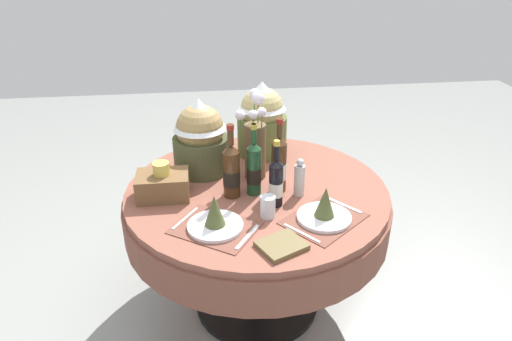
{
  "coord_description": "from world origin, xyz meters",
  "views": [
    {
      "loc": [
        -0.25,
        -1.97,
        1.86
      ],
      "look_at": [
        0.0,
        0.03,
        0.82
      ],
      "focal_mm": 32.23,
      "sensor_mm": 36.0,
      "label": 1
    }
  ],
  "objects_px": {
    "wine_bottle_left": "(254,168)",
    "gift_tub_back_centre": "(262,116)",
    "wine_bottle_right": "(279,164)",
    "pepper_mill": "(299,179)",
    "wine_bottle_centre": "(231,170)",
    "book_on_table": "(282,245)",
    "flower_vase": "(255,143)",
    "tumbler_near_left": "(268,207)",
    "wine_bottle_rear": "(276,182)",
    "woven_basket_side_left": "(163,184)",
    "place_setting_left": "(215,219)",
    "gift_tub_back_left": "(200,134)",
    "place_setting_right": "(325,210)",
    "dining_table": "(257,211)"
  },
  "relations": [
    {
      "from": "dining_table",
      "to": "wine_bottle_centre",
      "type": "relative_size",
      "value": 3.62
    },
    {
      "from": "tumbler_near_left",
      "to": "gift_tub_back_left",
      "type": "relative_size",
      "value": 0.25
    },
    {
      "from": "flower_vase",
      "to": "tumbler_near_left",
      "type": "height_order",
      "value": "flower_vase"
    },
    {
      "from": "wine_bottle_rear",
      "to": "book_on_table",
      "type": "xyz_separation_m",
      "value": [
        -0.03,
        -0.33,
        -0.11
      ]
    },
    {
      "from": "wine_bottle_right",
      "to": "place_setting_right",
      "type": "bearing_deg",
      "value": -61.21
    },
    {
      "from": "dining_table",
      "to": "wine_bottle_rear",
      "type": "xyz_separation_m",
      "value": [
        0.07,
        -0.17,
        0.26
      ]
    },
    {
      "from": "woven_basket_side_left",
      "to": "wine_bottle_left",
      "type": "bearing_deg",
      "value": -2.84
    },
    {
      "from": "place_setting_right",
      "to": "wine_bottle_right",
      "type": "bearing_deg",
      "value": 118.79
    },
    {
      "from": "wine_bottle_rear",
      "to": "pepper_mill",
      "type": "height_order",
      "value": "wine_bottle_rear"
    },
    {
      "from": "wine_bottle_centre",
      "to": "book_on_table",
      "type": "xyz_separation_m",
      "value": [
        0.16,
        -0.44,
        -0.12
      ]
    },
    {
      "from": "wine_bottle_rear",
      "to": "tumbler_near_left",
      "type": "distance_m",
      "value": 0.13
    },
    {
      "from": "wine_bottle_centre",
      "to": "woven_basket_side_left",
      "type": "relative_size",
      "value": 1.49
    },
    {
      "from": "gift_tub_back_left",
      "to": "dining_table",
      "type": "bearing_deg",
      "value": -40.91
    },
    {
      "from": "wine_bottle_right",
      "to": "wine_bottle_left",
      "type": "bearing_deg",
      "value": -173.23
    },
    {
      "from": "tumbler_near_left",
      "to": "gift_tub_back_left",
      "type": "xyz_separation_m",
      "value": [
        -0.28,
        0.49,
        0.16
      ]
    },
    {
      "from": "place_setting_left",
      "to": "pepper_mill",
      "type": "height_order",
      "value": "pepper_mill"
    },
    {
      "from": "dining_table",
      "to": "woven_basket_side_left",
      "type": "xyz_separation_m",
      "value": [
        -0.45,
        -0.03,
        0.2
      ]
    },
    {
      "from": "place_setting_left",
      "to": "place_setting_right",
      "type": "xyz_separation_m",
      "value": [
        0.48,
        0.01,
        0.0
      ]
    },
    {
      "from": "wine_bottle_left",
      "to": "wine_bottle_rear",
      "type": "bearing_deg",
      "value": -54.47
    },
    {
      "from": "flower_vase",
      "to": "wine_bottle_centre",
      "type": "xyz_separation_m",
      "value": [
        -0.13,
        -0.18,
        -0.06
      ]
    },
    {
      "from": "place_setting_right",
      "to": "gift_tub_back_left",
      "type": "height_order",
      "value": "gift_tub_back_left"
    },
    {
      "from": "woven_basket_side_left",
      "to": "dining_table",
      "type": "bearing_deg",
      "value": 3.41
    },
    {
      "from": "place_setting_left",
      "to": "flower_vase",
      "type": "height_order",
      "value": "flower_vase"
    },
    {
      "from": "place_setting_left",
      "to": "wine_bottle_rear",
      "type": "bearing_deg",
      "value": 28.89
    },
    {
      "from": "wine_bottle_left",
      "to": "woven_basket_side_left",
      "type": "relative_size",
      "value": 1.46
    },
    {
      "from": "place_setting_left",
      "to": "wine_bottle_right",
      "type": "distance_m",
      "value": 0.44
    },
    {
      "from": "wine_bottle_right",
      "to": "gift_tub_back_left",
      "type": "distance_m",
      "value": 0.46
    },
    {
      "from": "place_setting_right",
      "to": "woven_basket_side_left",
      "type": "bearing_deg",
      "value": 157.73
    },
    {
      "from": "wine_bottle_centre",
      "to": "gift_tub_back_left",
      "type": "bearing_deg",
      "value": 115.43
    },
    {
      "from": "gift_tub_back_centre",
      "to": "woven_basket_side_left",
      "type": "distance_m",
      "value": 0.71
    },
    {
      "from": "place_setting_left",
      "to": "gift_tub_back_left",
      "type": "bearing_deg",
      "value": 94.6
    },
    {
      "from": "gift_tub_back_centre",
      "to": "book_on_table",
      "type": "bearing_deg",
      "value": -92.76
    },
    {
      "from": "wine_bottle_right",
      "to": "book_on_table",
      "type": "distance_m",
      "value": 0.48
    },
    {
      "from": "gift_tub_back_centre",
      "to": "place_setting_left",
      "type": "bearing_deg",
      "value": -112.22
    },
    {
      "from": "flower_vase",
      "to": "gift_tub_back_centre",
      "type": "bearing_deg",
      "value": 75.43
    },
    {
      "from": "tumbler_near_left",
      "to": "gift_tub_back_centre",
      "type": "height_order",
      "value": "gift_tub_back_centre"
    },
    {
      "from": "place_setting_right",
      "to": "book_on_table",
      "type": "distance_m",
      "value": 0.29
    },
    {
      "from": "wine_bottle_centre",
      "to": "gift_tub_back_centre",
      "type": "distance_m",
      "value": 0.52
    },
    {
      "from": "book_on_table",
      "to": "gift_tub_back_centre",
      "type": "distance_m",
      "value": 0.93
    },
    {
      "from": "dining_table",
      "to": "wine_bottle_rear",
      "type": "distance_m",
      "value": 0.31
    },
    {
      "from": "dining_table",
      "to": "wine_bottle_right",
      "type": "height_order",
      "value": "wine_bottle_right"
    },
    {
      "from": "dining_table",
      "to": "wine_bottle_centre",
      "type": "xyz_separation_m",
      "value": [
        -0.13,
        -0.06,
        0.27
      ]
    },
    {
      "from": "flower_vase",
      "to": "wine_bottle_right",
      "type": "xyz_separation_m",
      "value": [
        0.1,
        -0.15,
        -0.05
      ]
    },
    {
      "from": "flower_vase",
      "to": "gift_tub_back_left",
      "type": "bearing_deg",
      "value": 158.22
    },
    {
      "from": "wine_bottle_right",
      "to": "pepper_mill",
      "type": "bearing_deg",
      "value": -32.15
    },
    {
      "from": "pepper_mill",
      "to": "wine_bottle_right",
      "type": "bearing_deg",
      "value": 147.85
    },
    {
      "from": "wine_bottle_rear",
      "to": "gift_tub_back_left",
      "type": "distance_m",
      "value": 0.52
    },
    {
      "from": "flower_vase",
      "to": "wine_bottle_left",
      "type": "height_order",
      "value": "flower_vase"
    },
    {
      "from": "wine_bottle_right",
      "to": "book_on_table",
      "type": "relative_size",
      "value": 2.11
    },
    {
      "from": "wine_bottle_left",
      "to": "gift_tub_back_centre",
      "type": "bearing_deg",
      "value": 77.58
    }
  ]
}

